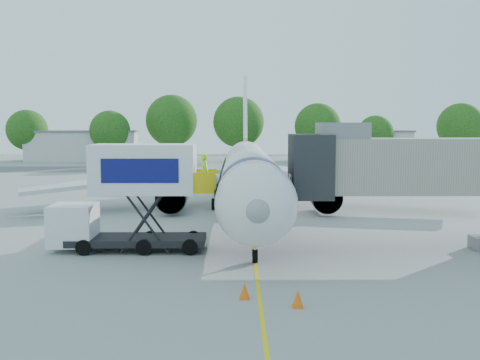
{
  "coord_description": "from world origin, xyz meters",
  "views": [
    {
      "loc": [
        -0.86,
        -34.21,
        6.57
      ],
      "look_at": [
        -0.67,
        -2.61,
        3.2
      ],
      "focal_mm": 40.0,
      "sensor_mm": 36.0,
      "label": 1
    }
  ],
  "objects_px": {
    "aircraft": "(249,174)",
    "jet_bridge": "(409,167)",
    "catering_hiloader": "(132,198)",
    "ground_tug": "(214,324)"
  },
  "relations": [
    {
      "from": "aircraft",
      "to": "ground_tug",
      "type": "distance_m",
      "value": 23.33
    },
    {
      "from": "aircraft",
      "to": "jet_bridge",
      "type": "xyz_separation_m",
      "value": [
        7.99,
        -11.12,
        1.39
      ]
    },
    {
      "from": "aircraft",
      "to": "jet_bridge",
      "type": "distance_m",
      "value": 13.77
    },
    {
      "from": "aircraft",
      "to": "ground_tug",
      "type": "bearing_deg",
      "value": -93.79
    },
    {
      "from": "catering_hiloader",
      "to": "ground_tug",
      "type": "distance_m",
      "value": 13.1
    },
    {
      "from": "jet_bridge",
      "to": "catering_hiloader",
      "type": "xyz_separation_m",
      "value": [
        -14.25,
        -0.0,
        -1.58
      ]
    },
    {
      "from": "jet_bridge",
      "to": "ground_tug",
      "type": "relative_size",
      "value": 3.77
    },
    {
      "from": "aircraft",
      "to": "ground_tug",
      "type": "relative_size",
      "value": 10.23
    },
    {
      "from": "jet_bridge",
      "to": "catering_hiloader",
      "type": "bearing_deg",
      "value": -179.99
    },
    {
      "from": "catering_hiloader",
      "to": "ground_tug",
      "type": "xyz_separation_m",
      "value": [
        4.73,
        -12.05,
        -2.07
      ]
    }
  ]
}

